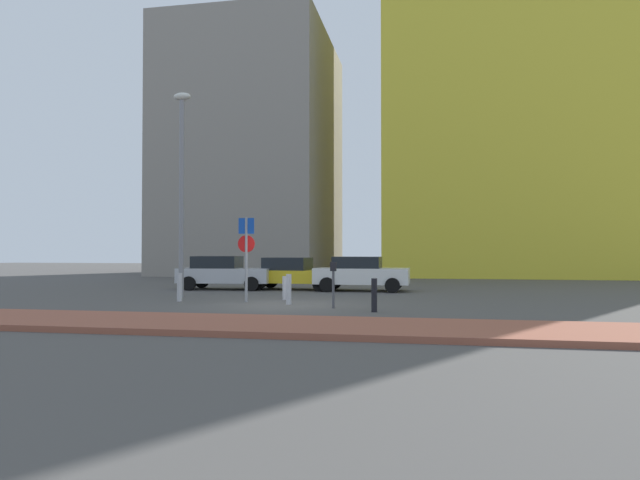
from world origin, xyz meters
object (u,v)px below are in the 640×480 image
object	(u,v)px
traffic_bollard_far	(374,295)
traffic_bollard_edge	(285,288)
parked_car_white	(361,273)
parking_meter	(333,278)
traffic_bollard_mid	(180,287)
street_lamp	(182,178)
parking_sign_post	(246,249)
traffic_bollard_near	(289,289)
parked_car_silver	(224,272)
parked_car_yellow	(292,273)

from	to	relation	value
traffic_bollard_far	traffic_bollard_edge	world-z (taller)	traffic_bollard_far
parked_car_white	traffic_bollard_far	size ratio (longest dim) A/B	4.28
parking_meter	traffic_bollard_mid	distance (m)	5.87
street_lamp	traffic_bollard_far	size ratio (longest dim) A/B	8.13
parking_sign_post	parking_meter	distance (m)	3.82
parked_car_white	traffic_bollard_near	size ratio (longest dim) A/B	4.16
parked_car_silver	traffic_bollard_mid	distance (m)	6.29
parked_car_silver	traffic_bollard_near	world-z (taller)	parked_car_silver
parked_car_yellow	parking_sign_post	size ratio (longest dim) A/B	1.50
parked_car_silver	traffic_bollard_near	distance (m)	8.13
traffic_bollard_near	street_lamp	bearing A→B (deg)	155.53
street_lamp	parked_car_silver	bearing A→B (deg)	89.00
traffic_bollard_mid	traffic_bollard_edge	bearing A→B (deg)	21.84
traffic_bollard_near	traffic_bollard_edge	world-z (taller)	traffic_bollard_near
traffic_bollard_mid	street_lamp	bearing A→B (deg)	113.17
traffic_bollard_near	traffic_bollard_edge	bearing A→B (deg)	108.52
parked_car_silver	traffic_bollard_far	size ratio (longest dim) A/B	4.46
traffic_bollard_far	parking_sign_post	bearing A→B (deg)	152.67
parking_sign_post	traffic_bollard_near	xyz separation A→B (m)	(1.68, -0.62, -1.36)
parking_meter	traffic_bollard_near	xyz separation A→B (m)	(-1.66, 0.98, -0.42)
parking_sign_post	traffic_bollard_edge	bearing A→B (deg)	45.40
parked_car_yellow	traffic_bollard_mid	bearing A→B (deg)	-109.72
parking_meter	traffic_bollard_near	world-z (taller)	parking_meter
parked_car_white	traffic_bollard_mid	distance (m)	8.57
parking_sign_post	traffic_bollard_mid	distance (m)	2.74
parked_car_white	traffic_bollard_mid	bearing A→B (deg)	-131.35
parked_car_silver	traffic_bollard_edge	bearing A→B (deg)	-49.32
traffic_bollard_mid	parked_car_yellow	bearing A→B (deg)	70.28
parking_sign_post	street_lamp	world-z (taller)	street_lamp
parking_meter	traffic_bollard_edge	size ratio (longest dim) A/B	1.67
parking_sign_post	parking_meter	bearing A→B (deg)	-25.50
traffic_bollard_mid	traffic_bollard_far	size ratio (longest dim) A/B	1.02
traffic_bollard_far	traffic_bollard_edge	xyz separation A→B (m)	(-3.58, 3.54, -0.06)
parked_car_yellow	traffic_bollard_near	size ratio (longest dim) A/B	4.40
parked_car_silver	parking_meter	xyz separation A→B (m)	(6.42, -7.57, 0.13)
traffic_bollard_edge	traffic_bollard_mid	bearing A→B (deg)	-158.16
traffic_bollard_near	parked_car_silver	bearing A→B (deg)	125.81
parked_car_silver	traffic_bollard_far	bearing A→B (deg)	-47.25
parking_meter	traffic_bollard_edge	world-z (taller)	parking_meter
parked_car_silver	parked_car_white	distance (m)	6.38
traffic_bollard_mid	traffic_bollard_far	bearing A→B (deg)	-16.98
traffic_bollard_far	street_lamp	bearing A→B (deg)	152.94
street_lamp	parking_sign_post	bearing A→B (deg)	-26.67
parked_car_yellow	traffic_bollard_edge	world-z (taller)	parked_car_yellow
street_lamp	parked_car_white	bearing A→B (deg)	35.36
parking_meter	traffic_bollard_edge	xyz separation A→B (m)	(-2.24, 2.71, -0.50)
parked_car_white	street_lamp	size ratio (longest dim) A/B	0.53
traffic_bollard_far	parked_car_white	bearing A→B (deg)	99.16
parking_sign_post	parked_car_white	bearing A→B (deg)	61.82
parked_car_silver	parked_car_white	xyz separation A→B (m)	(6.37, 0.19, 0.00)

